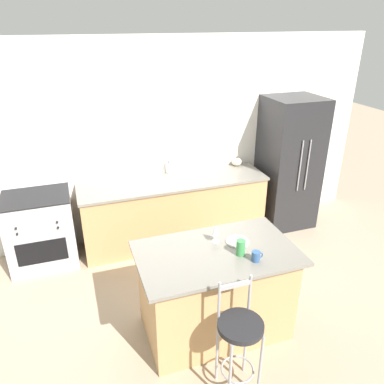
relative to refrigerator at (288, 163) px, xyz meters
name	(u,v)px	position (x,y,z in m)	size (l,w,h in m)	color
ground_plane	(183,252)	(-1.73, -0.34, -0.95)	(18.00, 18.00, 0.00)	tan
wall_back	(166,141)	(-1.73, 0.38, 0.40)	(6.00, 0.07, 2.70)	silver
back_counter	(174,210)	(-1.73, 0.04, -0.50)	(2.52, 0.70, 0.90)	tan
sink_faucet	(169,165)	(-1.73, 0.25, 0.09)	(0.02, 0.13, 0.22)	#ADAFB5
kitchen_island	(216,291)	(-1.83, -1.74, -0.48)	(1.48, 0.88, 0.93)	tan
refrigerator	(288,163)	(0.00, 0.00, 0.00)	(0.75, 0.74, 1.90)	#232326
oven_range	(41,230)	(-3.46, 0.04, -0.48)	(0.79, 0.66, 0.94)	#B7B7BC
bar_stool_near	(239,336)	(-1.91, -2.42, -0.37)	(0.37, 0.37, 1.05)	#99999E
dinner_plate	(237,241)	(-1.59, -1.65, -0.01)	(0.22, 0.22, 0.02)	beige
wine_glass	(216,230)	(-1.78, -1.58, 0.10)	(0.08, 0.08, 0.18)	white
coffee_mug	(256,256)	(-1.56, -1.98, 0.03)	(0.11, 0.08, 0.09)	#335689
tumbler_cup	(241,248)	(-1.65, -1.85, 0.05)	(0.08, 0.08, 0.15)	#3D934C
pumpkin_decoration	(237,162)	(-0.70, 0.27, 0.01)	(0.15, 0.15, 0.14)	beige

